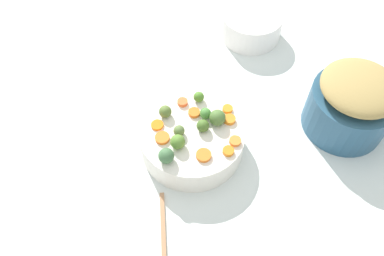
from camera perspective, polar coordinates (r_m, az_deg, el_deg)
The scene contains 22 objects.
tabletop at distance 1.09m, azimuth -0.89°, elevation -3.18°, with size 2.40×2.40×0.02m, color silver.
serving_bowl_carrots at distance 1.05m, azimuth 0.00°, elevation -1.61°, with size 0.28×0.28×0.08m, color white.
metal_pot at distance 1.16m, azimuth 21.88°, elevation 2.47°, with size 0.23×0.23×0.13m, color #2B5471.
stuffing_mound at distance 1.09m, azimuth 23.42°, elevation 5.51°, with size 0.20×0.20×0.06m, color tan.
carrot_slice_0 at distance 1.04m, azimuth 0.32°, elevation 2.26°, with size 0.03×0.03×0.01m, color orange.
carrot_slice_1 at distance 1.06m, azimuth 5.23°, elevation 2.80°, with size 0.03×0.03×0.01m, color orange.
carrot_slice_2 at distance 1.03m, azimuth 5.52°, elevation 1.26°, with size 0.03×0.03×0.01m, color orange.
carrot_slice_3 at distance 1.03m, azimuth -5.10°, elevation 0.43°, with size 0.03×0.03×0.01m, color orange.
carrot_slice_4 at distance 1.00m, azimuth -4.37°, elevation -1.46°, with size 0.04×0.04×0.01m, color orange.
carrot_slice_5 at distance 1.00m, azimuth 6.34°, elevation -1.92°, with size 0.03×0.03×0.01m, color orange.
carrot_slice_6 at distance 1.07m, azimuth -1.52°, elevation 3.78°, with size 0.03×0.03×0.01m, color orange.
carrot_slice_7 at distance 0.98m, azimuth 5.34°, elevation -3.39°, with size 0.03×0.03×0.01m, color orange.
carrot_slice_8 at distance 0.97m, azimuth 1.72°, elevation -4.01°, with size 0.04×0.04×0.01m, color orange.
brussels_sprout_0 at distance 0.95m, azimuth -3.79°, elevation -4.08°, with size 0.04×0.04×0.04m, color #436C42.
brussels_sprout_1 at distance 1.03m, azimuth -3.94°, elevation 2.42°, with size 0.03×0.03×0.03m, color #5D7434.
brussels_sprout_2 at distance 1.07m, azimuth 1.00°, elevation 4.58°, with size 0.03×0.03×0.03m, color #4F812B.
brussels_sprout_3 at distance 1.01m, azimuth 1.60°, elevation 0.37°, with size 0.03×0.03×0.03m, color #486B28.
brussels_sprout_4 at distance 1.00m, azimuth -1.91°, elevation -0.39°, with size 0.03×0.03×0.03m, color #5E763E.
brussels_sprout_5 at distance 1.03m, azimuth 1.98°, elevation 2.15°, with size 0.03×0.03×0.03m, color #4B873A.
brussels_sprout_6 at distance 0.97m, azimuth -2.10°, elevation -2.04°, with size 0.04×0.04×0.04m, color #598231.
brussels_sprout_7 at distance 1.02m, azimuth 3.74°, elevation 1.52°, with size 0.04×0.04×0.04m, color #507335.
casserole_dish at distance 1.37m, azimuth 8.67°, elevation 14.65°, with size 0.20×0.20×0.09m, color white.
Camera 1 is at (0.58, -0.04, 0.94)m, focal length 36.44 mm.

